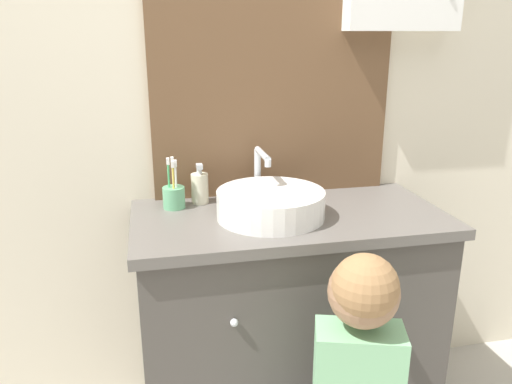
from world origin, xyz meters
name	(u,v)px	position (x,y,z in m)	size (l,w,h in m)	color
wall_back	(277,68)	(0.02, 0.62, 1.28)	(3.20, 0.18, 2.50)	beige
vanity_counter	(287,321)	(0.00, 0.34, 0.41)	(1.04, 0.52, 0.82)	#4C4742
sink_basin	(271,203)	(-0.07, 0.33, 0.87)	(0.35, 0.40, 0.20)	white
toothbrush_holder	(174,196)	(-0.37, 0.48, 0.87)	(0.08, 0.08, 0.18)	#66B27F
soap_dispenser	(200,188)	(-0.28, 0.52, 0.88)	(0.06, 0.06, 0.14)	beige
child_figure	(358,373)	(0.07, -0.12, 0.53)	(0.33, 0.41, 0.88)	slate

